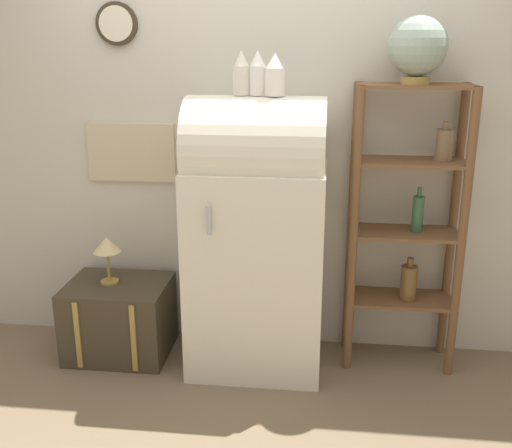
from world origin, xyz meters
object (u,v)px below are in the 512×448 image
Objects in this scene: globe at (418,47)px; vase_left at (241,74)px; suitcase_trunk at (119,318)px; desk_lamp at (107,248)px; vase_center at (258,74)px; vase_right at (275,76)px; refrigerator at (256,234)px.

globe reaches higher than vase_left.
desk_lamp is (-0.05, 0.01, 0.46)m from suitcase_trunk.
vase_center reaches higher than suitcase_trunk.
suitcase_trunk is 1.75× the size of globe.
globe is 0.75m from vase_right.
refrigerator is at bearing -3.84° from vase_left.
suitcase_trunk is at bearing 179.36° from vase_center.
vase_center is at bearing -1.02° from desk_lamp.
globe is 1.50× the size of vase_left.
vase_left reaches higher than suitcase_trunk.
vase_left is at bearing -1.16° from desk_lamp.
vase_left is (-0.91, -0.09, -0.14)m from globe.
vase_left is 0.09m from vase_center.
vase_left is at bearing -0.75° from suitcase_trunk.
vase_center is 1.35m from desk_lamp.
vase_center is (0.86, -0.01, 1.46)m from suitcase_trunk.
vase_left is 1.30m from desk_lamp.
vase_left reaches higher than desk_lamp.
globe reaches higher than vase_right.
desk_lamp is at bearing 177.95° from vase_right.
refrigerator reaches higher than desk_lamp.
refrigerator is 0.88m from vase_center.
desk_lamp is at bearing 172.12° from suitcase_trunk.
vase_center is at bearing 0.27° from vase_left.
refrigerator is 4.57× the size of globe.
globe is at bearing 2.62° from suitcase_trunk.
vase_right is (-0.73, -0.11, -0.15)m from globe.
vase_left is at bearing 173.89° from vase_right.
refrigerator is at bearing -1.04° from suitcase_trunk.
globe is at bearing 6.35° from refrigerator.
vase_right reaches higher than refrigerator.
globe is at bearing 2.34° from desk_lamp.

